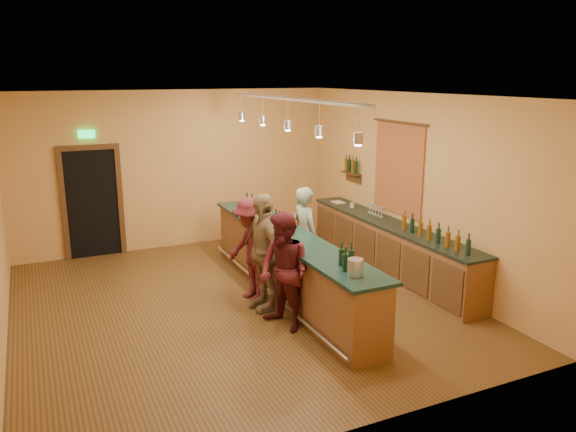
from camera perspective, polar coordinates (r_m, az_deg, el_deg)
name	(u,v)px	position (r m, az deg, el deg)	size (l,w,h in m)	color
floor	(237,304)	(8.92, -5.16, -8.92)	(7.00, 7.00, 0.00)	#543418
ceiling	(232,95)	(8.21, -5.66, 12.09)	(6.50, 7.00, 0.02)	silver
wall_back	(177,170)	(11.72, -11.19, 4.64)	(6.50, 0.02, 3.20)	#DDA053
wall_front	(360,281)	(5.38, 7.33, -6.53)	(6.50, 0.02, 3.20)	#DDA053
wall_right	(412,187)	(9.96, 12.52, 2.91)	(0.02, 7.00, 3.20)	#DDA053
doorway	(92,200)	(11.51, -19.28, 1.53)	(1.15, 0.09, 2.48)	black
tapestry	(398,169)	(10.22, 11.15, 4.68)	(0.03, 1.40, 1.60)	#A02E20
bottle_shelf	(351,167)	(11.45, 6.46, 4.93)	(0.17, 0.55, 0.54)	#4F3717
back_counter	(390,247)	(10.21, 10.32, -3.16)	(0.60, 4.55, 1.27)	brown
tasting_bar	(288,260)	(9.01, -0.01, -4.49)	(0.73, 5.10, 1.38)	brown
pendant_track	(288,109)	(8.55, 0.00, 10.78)	(0.11, 4.60, 0.50)	silver
bartender	(306,235)	(9.57, 1.80, -1.93)	(0.61, 0.40, 1.67)	gray
customer_a	(284,272)	(7.81, -0.38, -5.70)	(0.81, 0.63, 1.67)	#59191E
customer_b	(263,252)	(8.45, -2.53, -3.68)	(1.06, 0.44, 1.80)	#997A51
customer_c	(252,249)	(8.84, -3.69, -3.40)	(1.06, 0.61, 1.65)	#59191E
bar_stool	(292,222)	(11.26, 0.37, -0.66)	(0.36, 0.36, 0.75)	#AB8A4D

